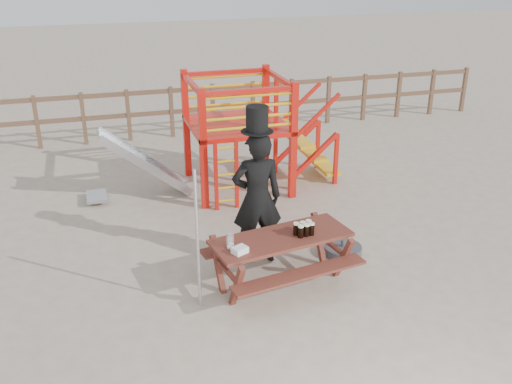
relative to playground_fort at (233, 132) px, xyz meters
The scene contains 10 objects.
ground 3.74m from the playground_fort, 91.99° to the right, with size 60.00×60.00×0.00m, color #B5A28C.
back_fence 3.44m from the playground_fort, 92.08° to the left, with size 15.09×0.09×1.20m.
playground_fort is the anchor object (origin of this frame).
picnic_table 3.53m from the playground_fort, 94.32° to the right, with size 2.02×1.56×0.71m.
man_with_hat 2.79m from the playground_fort, 97.86° to the right, with size 0.74×0.51×2.28m.
metal_pole 3.92m from the playground_fort, 110.94° to the right, with size 0.04×0.04×1.84m, color #B2B2B7.
parasol_base 3.26m from the playground_fort, 73.54° to the right, with size 0.56×0.56×0.24m.
paper_bag 3.85m from the playground_fort, 103.47° to the right, with size 0.18×0.14×0.08m, color white.
stout_pints 3.52m from the playground_fort, 89.37° to the right, with size 0.27×0.19×0.17m.
empty_glasses 3.68m from the playground_fort, 105.27° to the right, with size 0.11×0.14×0.15m.
Camera 1 is at (-2.34, -6.09, 4.18)m, focal length 40.00 mm.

